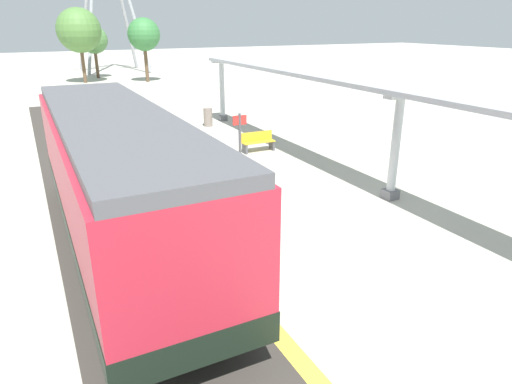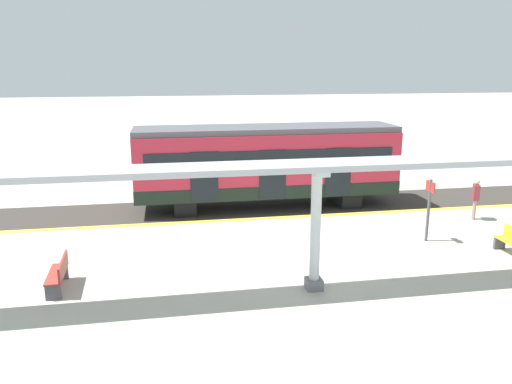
% 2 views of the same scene
% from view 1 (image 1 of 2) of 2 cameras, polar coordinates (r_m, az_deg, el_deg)
% --- Properties ---
extents(ground_plane, '(176.00, 176.00, 0.00)m').
position_cam_1_polar(ground_plane, '(13.64, 6.14, -2.79)').
color(ground_plane, '#B0AE9E').
extents(tactile_edge_strip, '(0.36, 35.49, 0.01)m').
position_cam_1_polar(tactile_edge_strip, '(12.25, -7.66, -5.68)').
color(tactile_edge_strip, yellow).
rests_on(tactile_edge_strip, ground).
extents(trackbed, '(3.20, 47.49, 0.01)m').
position_cam_1_polar(trackbed, '(11.87, -15.82, -7.24)').
color(trackbed, '#38332D').
rests_on(trackbed, ground).
extents(train_near_carriage, '(2.65, 11.05, 3.48)m').
position_cam_1_polar(train_near_carriage, '(11.33, -16.86, 1.33)').
color(train_near_carriage, '#B52335').
rests_on(train_near_carriage, ground).
extents(canopy_pillar_second, '(1.10, 0.44, 3.37)m').
position_cam_1_polar(canopy_pillar_second, '(14.88, 17.16, 5.38)').
color(canopy_pillar_second, slate).
rests_on(canopy_pillar_second, ground).
extents(canopy_pillar_third, '(1.10, 0.44, 3.37)m').
position_cam_1_polar(canopy_pillar_third, '(26.53, -4.30, 12.63)').
color(canopy_pillar_third, slate).
rests_on(canopy_pillar_third, ground).
extents(canopy_beam, '(1.20, 28.62, 0.16)m').
position_cam_1_polar(canopy_beam, '(14.59, 17.71, 12.03)').
color(canopy_beam, '#A8AAB2').
rests_on(canopy_beam, canopy_pillar_nearest).
extents(bench_near_end, '(1.50, 0.44, 0.86)m').
position_cam_1_polar(bench_near_end, '(20.10, 0.23, 6.39)').
color(bench_near_end, gold).
rests_on(bench_near_end, ground).
extents(trash_bin, '(0.48, 0.48, 0.99)m').
position_cam_1_polar(trash_bin, '(25.27, -6.08, 9.36)').
color(trash_bin, slate).
rests_on(trash_bin, ground).
extents(platform_info_sign, '(0.56, 0.10, 2.20)m').
position_cam_1_polar(platform_info_sign, '(17.29, -2.05, 7.03)').
color(platform_info_sign, '#4C4C51').
rests_on(platform_info_sign, ground).
extents(passenger_waiting_near_edge, '(0.52, 0.38, 1.63)m').
position_cam_1_polar(passenger_waiting_near_edge, '(19.55, -11.40, 7.32)').
color(passenger_waiting_near_edge, gray).
rests_on(passenger_waiting_near_edge, ground).
extents(tree_left_background, '(3.96, 3.96, 6.65)m').
position_cam_1_polar(tree_left_background, '(46.42, -21.44, 18.44)').
color(tree_left_background, brown).
rests_on(tree_left_background, ground).
extents(tree_right_background, '(2.99, 2.99, 5.79)m').
position_cam_1_polar(tree_right_background, '(45.54, -13.96, 18.69)').
color(tree_right_background, brown).
rests_on(tree_right_background, ground).
extents(tree_centre_background, '(2.71, 2.71, 5.07)m').
position_cam_1_polar(tree_centre_background, '(50.26, -19.78, 17.59)').
color(tree_centre_background, brown).
rests_on(tree_centre_background, ground).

